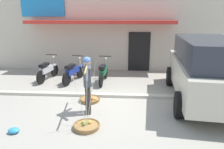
% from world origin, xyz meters
% --- Properties ---
extents(ground_plane, '(90.00, 90.00, 0.00)m').
position_xyz_m(ground_plane, '(0.00, 0.00, 0.00)').
color(ground_plane, '#9E998C').
extents(sidewalk_curb, '(20.00, 0.24, 0.10)m').
position_xyz_m(sidewalk_curb, '(0.00, 0.70, 0.05)').
color(sidewalk_curb, '#BAB4A5').
rests_on(sidewalk_curb, ground).
extents(fruit_vendor, '(0.26, 1.76, 1.70)m').
position_xyz_m(fruit_vendor, '(-0.44, -0.63, 0.98)').
color(fruit_vendor, '#2D2823').
rests_on(fruit_vendor, ground).
extents(fruit_basket_left_side, '(0.69, 0.69, 1.45)m').
position_xyz_m(fruit_basket_left_side, '(-0.54, 0.24, 0.07)').
color(fruit_basket_left_side, '#9E7542').
rests_on(fruit_basket_left_side, ground).
extents(fruit_basket_right_side, '(0.69, 0.69, 1.45)m').
position_xyz_m(fruit_basket_right_side, '(-0.33, -1.51, 0.07)').
color(fruit_basket_right_side, '#9E7542').
rests_on(fruit_basket_right_side, ground).
extents(motorcycle_nearest_shop, '(0.54, 1.81, 1.09)m').
position_xyz_m(motorcycle_nearest_shop, '(-2.83, 2.51, 0.45)').
color(motorcycle_nearest_shop, black).
rests_on(motorcycle_nearest_shop, ground).
extents(motorcycle_second_in_row, '(0.65, 1.78, 1.09)m').
position_xyz_m(motorcycle_second_in_row, '(-1.62, 2.33, 0.45)').
color(motorcycle_second_in_row, black).
rests_on(motorcycle_second_in_row, ground).
extents(motorcycle_third_in_row, '(0.54, 1.82, 1.09)m').
position_xyz_m(motorcycle_third_in_row, '(-0.30, 2.30, 0.45)').
color(motorcycle_third_in_row, black).
rests_on(motorcycle_third_in_row, ground).
extents(parked_truck, '(2.55, 4.97, 2.10)m').
position_xyz_m(parked_truck, '(3.28, 0.57, 1.13)').
color(parked_truck, beige).
rests_on(parked_truck, ground).
extents(storefront_building, '(13.00, 6.00, 4.20)m').
position_xyz_m(storefront_building, '(-0.63, 6.97, 2.10)').
color(storefront_building, beige).
rests_on(storefront_building, ground).
extents(plastic_litter_bag, '(0.28, 0.22, 0.14)m').
position_xyz_m(plastic_litter_bag, '(-2.08, -1.86, 0.07)').
color(plastic_litter_bag, '#3393D1').
rests_on(plastic_litter_bag, ground).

